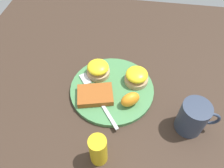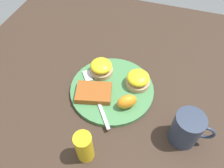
# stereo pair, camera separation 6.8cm
# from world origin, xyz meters

# --- Properties ---
(ground_plane) EXTENTS (1.10, 1.10, 0.00)m
(ground_plane) POSITION_xyz_m (0.00, 0.00, 0.00)
(ground_plane) COLOR #38281E
(plate) EXTENTS (0.26, 0.26, 0.01)m
(plate) POSITION_xyz_m (0.00, 0.00, 0.01)
(plate) COLOR #47844C
(plate) RESTS_ON ground_plane
(sandwich_benedict_left) EXTENTS (0.08, 0.08, 0.05)m
(sandwich_benedict_left) POSITION_xyz_m (0.07, 0.04, 0.04)
(sandwich_benedict_left) COLOR tan
(sandwich_benedict_left) RESTS_ON plate
(sandwich_benedict_right) EXTENTS (0.08, 0.08, 0.05)m
(sandwich_benedict_right) POSITION_xyz_m (-0.05, 0.05, 0.04)
(sandwich_benedict_right) COLOR tan
(sandwich_benedict_right) RESTS_ON plate
(hashbrown_patty) EXTENTS (0.12, 0.10, 0.02)m
(hashbrown_patty) POSITION_xyz_m (-0.05, -0.04, 0.02)
(hashbrown_patty) COLOR #9A4E1D
(hashbrown_patty) RESTS_ON plate
(orange_wedge) EXTENTS (0.07, 0.06, 0.04)m
(orange_wedge) POSITION_xyz_m (0.06, -0.05, 0.04)
(orange_wedge) COLOR orange
(orange_wedge) RESTS_ON plate
(fork) EXTENTS (0.15, 0.19, 0.00)m
(fork) POSITION_xyz_m (-0.05, -0.04, 0.02)
(fork) COLOR silver
(fork) RESTS_ON plate
(cup) EXTENTS (0.11, 0.08, 0.10)m
(cup) POSITION_xyz_m (0.23, -0.09, 0.05)
(cup) COLOR #2D384C
(cup) RESTS_ON ground_plane
(condiment_bottle) EXTENTS (0.04, 0.04, 0.10)m
(condiment_bottle) POSITION_xyz_m (0.00, -0.22, 0.05)
(condiment_bottle) COLOR gold
(condiment_bottle) RESTS_ON ground_plane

